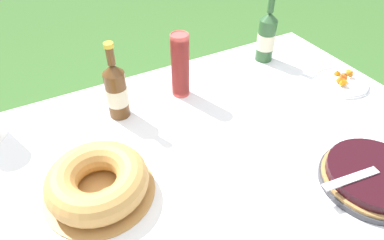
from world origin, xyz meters
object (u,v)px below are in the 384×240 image
at_px(berry_tart, 373,177).
at_px(cider_bottle_amber, 116,91).
at_px(bundt_cake, 97,181).
at_px(cider_bottle_green, 266,37).
at_px(cup_stack, 180,66).
at_px(snack_plate_near, 341,81).
at_px(serving_knife, 384,167).

height_order(berry_tart, cider_bottle_amber, cider_bottle_amber).
height_order(berry_tart, bundt_cake, bundt_cake).
xyz_separation_m(berry_tart, cider_bottle_amber, (-0.57, 0.69, 0.08)).
bearing_deg(cider_bottle_green, bundt_cake, -156.32).
relative_size(cup_stack, cider_bottle_green, 0.85).
bearing_deg(bundt_cake, cup_stack, 37.34).
xyz_separation_m(cider_bottle_green, snack_plate_near, (0.16, -0.33, -0.10)).
height_order(serving_knife, bundt_cake, bundt_cake).
height_order(berry_tart, serving_knife, serving_knife).
distance_m(berry_tart, serving_knife, 0.05).
height_order(serving_knife, snack_plate_near, serving_knife).
xyz_separation_m(bundt_cake, snack_plate_near, (1.09, 0.08, -0.04)).
relative_size(berry_tart, bundt_cake, 0.95).
xyz_separation_m(bundt_cake, cup_stack, (0.45, 0.34, 0.08)).
bearing_deg(berry_tart, serving_knife, -7.29).
height_order(cup_stack, cider_bottle_amber, cider_bottle_amber).
bearing_deg(berry_tart, snack_plate_near, 51.98).
bearing_deg(berry_tart, cider_bottle_amber, 129.26).
bearing_deg(cup_stack, serving_knife, -65.30).
bearing_deg(cider_bottle_green, serving_knife, -101.00).
distance_m(cider_bottle_green, snack_plate_near, 0.38).
relative_size(bundt_cake, cup_stack, 1.24).
height_order(bundt_cake, cider_bottle_amber, cider_bottle_amber).
bearing_deg(serving_knife, cider_bottle_amber, -42.19).
bearing_deg(snack_plate_near, cider_bottle_green, 116.42).
xyz_separation_m(cup_stack, cider_bottle_amber, (-0.27, -0.01, -0.02)).
bearing_deg(cup_stack, cider_bottle_amber, -177.31).
distance_m(serving_knife, cup_stack, 0.79).
relative_size(serving_knife, cider_bottle_green, 1.19).
xyz_separation_m(serving_knife, cider_bottle_amber, (-0.60, 0.70, 0.05)).
bearing_deg(berry_tart, cup_stack, 112.84).
bearing_deg(bundt_cake, cider_bottle_amber, 61.47).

